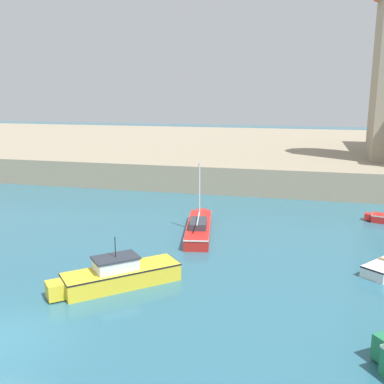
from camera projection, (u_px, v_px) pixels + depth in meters
ground_plane at (4, 340)px, 15.30m from camera, size 200.00×200.00×0.00m
quay_seawall at (223, 150)px, 55.88m from camera, size 120.00×40.00×2.27m
motorboat_yellow_0 at (118, 275)px, 19.41m from camera, size 5.03×4.69×2.26m
sailboat_red_3 at (199, 227)px, 26.57m from camera, size 2.39×6.83×4.21m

